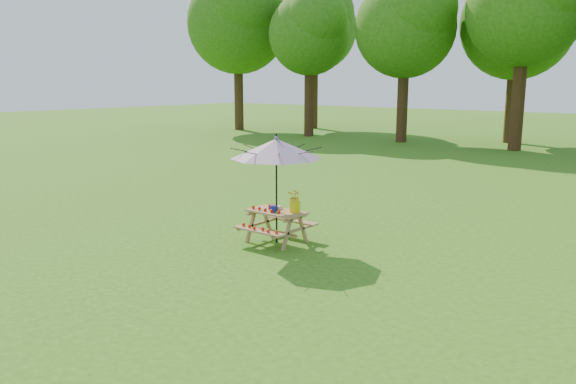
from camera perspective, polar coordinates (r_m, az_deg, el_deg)
The scene contains 5 objects.
picnic_table at distance 11.57m, azimuth -1.17°, elevation -3.58°, with size 1.20×1.32×0.67m.
patio_umbrella at distance 11.27m, azimuth -1.20°, elevation 4.42°, with size 1.90×1.90×2.25m.
produce_bins at distance 11.51m, azimuth -1.40°, elevation -1.62°, with size 0.29×0.39×0.13m.
tomatoes_row at distance 11.44m, azimuth -2.33°, elevation -1.81°, with size 0.77×0.13×0.07m, color red, non-canonical shape.
flower_bucket at distance 11.30m, azimuth 0.72°, elevation -0.80°, with size 0.32×0.29×0.48m.
Camera 1 is at (2.67, -4.62, 3.27)m, focal length 35.00 mm.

